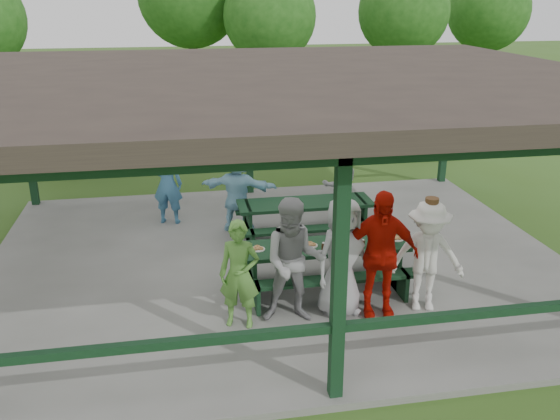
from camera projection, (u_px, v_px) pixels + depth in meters
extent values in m
plane|color=#37581B|center=(278.00, 264.00, 10.49)|extent=(90.00, 90.00, 0.00)
cube|color=slate|center=(278.00, 261.00, 10.48)|extent=(10.00, 8.00, 0.10)
cube|color=black|center=(339.00, 279.00, 6.43)|extent=(0.15, 0.15, 3.00)
cube|color=black|center=(26.00, 138.00, 12.65)|extent=(0.15, 0.15, 3.00)
cube|color=black|center=(249.00, 129.00, 13.45)|extent=(0.15, 0.15, 3.00)
cube|color=black|center=(447.00, 121.00, 14.24)|extent=(0.15, 0.15, 3.00)
cube|color=black|center=(117.00, 349.00, 6.24)|extent=(4.65, 0.10, 0.10)
cube|color=black|center=(532.00, 308.00, 7.04)|extent=(4.65, 0.10, 0.10)
cube|color=black|center=(143.00, 160.00, 13.25)|extent=(4.65, 0.10, 0.10)
cube|color=black|center=(350.00, 150.00, 14.05)|extent=(4.65, 0.10, 0.10)
cube|color=black|center=(344.00, 154.00, 5.94)|extent=(9.80, 0.15, 0.20)
cube|color=black|center=(248.00, 66.00, 12.96)|extent=(9.80, 0.15, 0.20)
cube|color=#302722|center=(278.00, 80.00, 9.38)|extent=(10.60, 8.60, 0.24)
cube|color=black|center=(324.00, 246.00, 9.19)|extent=(2.62, 0.75, 0.06)
cube|color=black|center=(333.00, 280.00, 8.78)|extent=(2.62, 0.28, 0.05)
cube|color=black|center=(315.00, 249.00, 9.80)|extent=(2.62, 0.28, 0.05)
cube|color=black|center=(252.00, 272.00, 9.12)|extent=(0.06, 0.70, 0.75)
cube|color=black|center=(392.00, 261.00, 9.49)|extent=(0.06, 0.70, 0.75)
cube|color=black|center=(252.00, 281.00, 9.17)|extent=(0.06, 1.39, 0.45)
cube|color=black|center=(391.00, 270.00, 9.55)|extent=(0.06, 1.39, 0.45)
cube|color=black|center=(305.00, 203.00, 11.06)|extent=(2.51, 0.75, 0.06)
cube|color=black|center=(312.00, 229.00, 10.65)|extent=(2.51, 0.28, 0.05)
cube|color=black|center=(299.00, 208.00, 11.67)|extent=(2.51, 0.28, 0.05)
cube|color=black|center=(248.00, 224.00, 11.00)|extent=(0.06, 0.70, 0.75)
cube|color=black|center=(360.00, 217.00, 11.36)|extent=(0.06, 0.70, 0.75)
cube|color=black|center=(249.00, 232.00, 11.05)|extent=(0.06, 1.39, 0.45)
cube|color=black|center=(359.00, 224.00, 11.41)|extent=(0.06, 1.39, 0.45)
cylinder|color=white|center=(258.00, 249.00, 9.00)|extent=(0.22, 0.22, 0.01)
torus|color=olive|center=(255.00, 249.00, 8.97)|extent=(0.10, 0.10, 0.03)
torus|color=olive|center=(261.00, 248.00, 8.98)|extent=(0.10, 0.10, 0.03)
torus|color=olive|center=(257.00, 247.00, 9.03)|extent=(0.10, 0.10, 0.03)
cylinder|color=white|center=(311.00, 245.00, 9.14)|extent=(0.22, 0.22, 0.01)
torus|color=olive|center=(308.00, 245.00, 9.10)|extent=(0.10, 0.10, 0.03)
torus|color=olive|center=(313.00, 244.00, 9.12)|extent=(0.10, 0.10, 0.03)
torus|color=olive|center=(310.00, 243.00, 9.17)|extent=(0.10, 0.10, 0.03)
cylinder|color=white|center=(349.00, 242.00, 9.24)|extent=(0.22, 0.22, 0.01)
torus|color=olive|center=(347.00, 242.00, 9.21)|extent=(0.10, 0.10, 0.03)
torus|color=olive|center=(352.00, 242.00, 9.22)|extent=(0.10, 0.10, 0.03)
torus|color=olive|center=(348.00, 240.00, 9.27)|extent=(0.10, 0.10, 0.03)
cylinder|color=white|center=(397.00, 239.00, 9.37)|extent=(0.22, 0.22, 0.01)
torus|color=olive|center=(395.00, 238.00, 9.34)|extent=(0.10, 0.10, 0.03)
torus|color=olive|center=(399.00, 238.00, 9.35)|extent=(0.10, 0.10, 0.03)
torus|color=olive|center=(396.00, 237.00, 9.40)|extent=(0.10, 0.10, 0.03)
cylinder|color=#381E0F|center=(323.00, 247.00, 8.98)|extent=(0.06, 0.06, 0.10)
cylinder|color=#381E0F|center=(363.00, 244.00, 9.09)|extent=(0.06, 0.06, 0.10)
cylinder|color=#381E0F|center=(382.00, 242.00, 9.14)|extent=(0.06, 0.06, 0.10)
cylinder|color=#381E0F|center=(393.00, 241.00, 9.17)|extent=(0.06, 0.06, 0.10)
cone|color=white|center=(293.00, 239.00, 9.27)|extent=(0.09, 0.09, 0.10)
cone|color=white|center=(336.00, 236.00, 9.38)|extent=(0.09, 0.09, 0.10)
cone|color=white|center=(346.00, 235.00, 9.41)|extent=(0.09, 0.09, 0.10)
cone|color=white|center=(355.00, 234.00, 9.44)|extent=(0.09, 0.09, 0.10)
imported|color=#559138|center=(239.00, 275.00, 8.14)|extent=(0.66, 0.53, 1.56)
imported|color=gray|center=(294.00, 261.00, 8.22)|extent=(0.99, 0.82, 1.83)
imported|color=#979699|center=(342.00, 257.00, 8.41)|extent=(1.01, 0.82, 1.78)
imported|color=#AE0F05|center=(379.00, 254.00, 8.36)|extent=(1.16, 0.60, 1.90)
imported|color=silver|center=(427.00, 256.00, 8.55)|extent=(1.20, 0.86, 1.68)
cylinder|color=#50331B|center=(432.00, 206.00, 8.28)|extent=(0.38, 0.38, 0.02)
cylinder|color=#50331B|center=(432.00, 202.00, 8.26)|extent=(0.23, 0.23, 0.11)
imported|color=#92CBE2|center=(237.00, 190.00, 11.48)|extent=(1.59, 0.99, 1.63)
imported|color=teal|center=(167.00, 184.00, 11.83)|extent=(0.69, 0.54, 1.65)
imported|color=gray|center=(340.00, 185.00, 11.96)|extent=(0.77, 0.62, 1.52)
imported|color=silver|center=(361.00, 122.00, 18.08)|extent=(5.97, 3.61, 1.55)
cube|color=navy|center=(90.00, 139.00, 16.13)|extent=(2.71, 1.42, 0.11)
cube|color=navy|center=(85.00, 136.00, 15.42)|extent=(2.67, 0.14, 0.38)
cube|color=navy|center=(93.00, 125.00, 16.66)|extent=(2.67, 0.14, 0.38)
cube|color=navy|center=(38.00, 132.00, 15.86)|extent=(0.10, 1.34, 0.38)
cube|color=navy|center=(139.00, 129.00, 16.23)|extent=(0.10, 1.34, 0.38)
cylinder|color=black|center=(54.00, 161.00, 15.48)|extent=(0.73, 0.19, 0.73)
cylinder|color=yellow|center=(54.00, 161.00, 15.48)|extent=(0.27, 0.22, 0.27)
cylinder|color=black|center=(64.00, 148.00, 16.81)|extent=(0.73, 0.19, 0.73)
cylinder|color=yellow|center=(64.00, 148.00, 16.81)|extent=(0.27, 0.22, 0.27)
cylinder|color=black|center=(121.00, 159.00, 15.72)|extent=(0.73, 0.19, 0.73)
cylinder|color=yellow|center=(121.00, 159.00, 15.72)|extent=(0.27, 0.22, 0.27)
cylinder|color=black|center=(126.00, 146.00, 17.05)|extent=(0.73, 0.19, 0.73)
cylinder|color=yellow|center=(126.00, 146.00, 17.05)|extent=(0.27, 0.22, 0.27)
cube|color=navy|center=(158.00, 140.00, 16.41)|extent=(0.96, 0.11, 0.08)
cone|color=#F2590C|center=(35.00, 128.00, 15.82)|extent=(0.03, 0.38, 0.38)
cylinder|color=black|center=(194.00, 67.00, 24.33)|extent=(0.36, 0.36, 3.25)
cylinder|color=black|center=(270.00, 79.00, 22.79)|extent=(0.36, 0.36, 2.70)
sphere|color=#1E5115|center=(270.00, 16.00, 21.98)|extent=(3.46, 3.46, 3.46)
cylinder|color=black|center=(400.00, 73.00, 24.16)|extent=(0.36, 0.36, 2.80)
sphere|color=#1E5115|center=(404.00, 11.00, 23.33)|extent=(3.58, 3.58, 3.58)
cylinder|color=black|center=(482.00, 66.00, 26.69)|extent=(0.36, 0.36, 2.76)
sphere|color=#1E5115|center=(489.00, 10.00, 25.87)|extent=(3.54, 3.54, 3.54)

